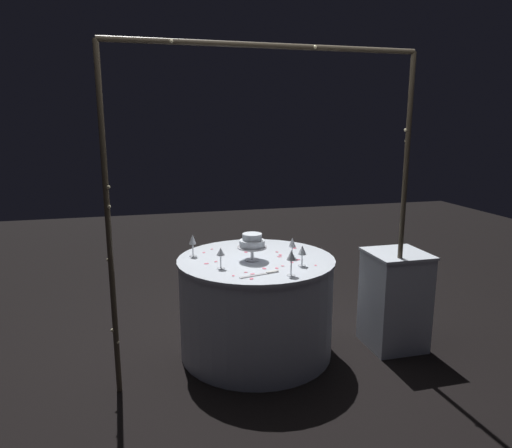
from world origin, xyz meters
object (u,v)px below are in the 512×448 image
object	(u,v)px
wine_glass_3	(193,241)
cake_knife	(262,274)
decorative_arch	(268,168)
wine_glass_2	(291,256)
tiered_cake	(252,243)
wine_glass_1	(292,244)
main_table	(256,306)
wine_glass_4	(221,253)
side_table	(395,299)
wine_glass_0	(302,251)

from	to	relation	value
wine_glass_3	cake_knife	world-z (taller)	wine_glass_3
decorative_arch	wine_glass_3	xyz separation A→B (m)	(0.45, -0.49, -0.59)
wine_glass_2	wine_glass_3	distance (m)	0.86
tiered_cake	wine_glass_2	distance (m)	0.44
wine_glass_1	cake_knife	xyz separation A→B (m)	(0.33, 0.32, -0.11)
main_table	wine_glass_3	bearing A→B (deg)	-21.10
cake_knife	decorative_arch	bearing A→B (deg)	-127.78
wine_glass_1	wine_glass_4	size ratio (longest dim) A/B	1.05
side_table	wine_glass_4	bearing A→B (deg)	0.43
decorative_arch	main_table	distance (m)	1.14
wine_glass_1	wine_glass_3	distance (m)	0.76
cake_knife	side_table	bearing A→B (deg)	-169.54
wine_glass_0	wine_glass_4	size ratio (longest dim) A/B	1.00
side_table	wine_glass_2	xyz separation A→B (m)	(0.97, 0.28, 0.51)
wine_glass_0	wine_glass_2	bearing A→B (deg)	52.06
wine_glass_1	wine_glass_2	bearing A→B (deg)	70.22
wine_glass_0	wine_glass_1	xyz separation A→B (m)	(0.01, -0.20, 0.00)
decorative_arch	main_table	bearing A→B (deg)	-90.21
side_table	wine_glass_1	bearing A→B (deg)	-7.34
tiered_cake	wine_glass_3	xyz separation A→B (m)	(0.41, -0.23, -0.01)
side_table	cake_knife	xyz separation A→B (m)	(1.16, 0.21, 0.38)
main_table	wine_glass_2	xyz separation A→B (m)	(-0.13, 0.46, 0.52)
main_table	tiered_cake	bearing A→B (deg)	49.84
main_table	cake_knife	world-z (taller)	cake_knife
wine_glass_1	wine_glass_2	xyz separation A→B (m)	(0.14, 0.39, 0.02)
wine_glass_0	wine_glass_2	distance (m)	0.24
wine_glass_0	wine_glass_3	size ratio (longest dim) A/B	0.88
main_table	cake_knife	xyz separation A→B (m)	(0.06, 0.39, 0.39)
wine_glass_0	wine_glass_3	xyz separation A→B (m)	(0.73, -0.44, 0.01)
wine_glass_4	wine_glass_2	bearing A→B (deg)	147.72
tiered_cake	wine_glass_3	world-z (taller)	tiered_cake
main_table	wine_glass_1	world-z (taller)	wine_glass_1
decorative_arch	wine_glass_0	bearing A→B (deg)	-170.99
wine_glass_1	cake_knife	distance (m)	0.47
wine_glass_3	side_table	bearing A→B (deg)	167.33
decorative_arch	wine_glass_0	xyz separation A→B (m)	(-0.27, -0.04, -0.60)
tiered_cake	main_table	bearing A→B (deg)	-130.16
wine_glass_1	tiered_cake	bearing A→B (deg)	-2.85
main_table	wine_glass_3	world-z (taller)	wine_glass_3
decorative_arch	wine_glass_1	world-z (taller)	decorative_arch
side_table	wine_glass_1	size ratio (longest dim) A/B	4.89
wine_glass_0	wine_glass_4	bearing A→B (deg)	-8.37
side_table	cake_knife	size ratio (longest dim) A/B	2.68
wine_glass_3	wine_glass_4	distance (m)	0.39
decorative_arch	wine_glass_1	distance (m)	0.70
tiered_cake	wine_glass_3	bearing A→B (deg)	-28.76
side_table	cake_knife	world-z (taller)	side_table
main_table	wine_glass_3	distance (m)	0.70
side_table	wine_glass_0	bearing A→B (deg)	6.56
main_table	wine_glass_0	bearing A→B (deg)	135.31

